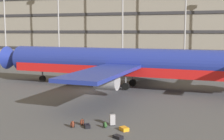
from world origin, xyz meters
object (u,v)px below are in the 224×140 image
(airliner, at_px, (123,63))
(backpack_red, at_px, (82,122))
(backpack_upright, at_px, (73,124))
(backpack_navy, at_px, (105,125))
(suitcase_large, at_px, (112,120))
(suitcase_small, at_px, (118,137))
(suitcase_black, at_px, (87,126))
(suitcase_teal, at_px, (124,129))

(airliner, height_order, backpack_red, airliner)
(backpack_upright, distance_m, backpack_navy, 2.40)
(airliner, height_order, suitcase_large, airliner)
(suitcase_small, bearing_deg, suitcase_large, 115.00)
(suitcase_black, relative_size, backpack_navy, 1.50)
(airliner, distance_m, backpack_red, 16.13)
(suitcase_black, distance_m, backpack_navy, 1.33)
(suitcase_teal, bearing_deg, suitcase_large, 142.25)
(suitcase_teal, bearing_deg, airliner, 105.71)
(airliner, height_order, suitcase_black, airliner)
(suitcase_teal, height_order, suitcase_large, suitcase_large)
(suitcase_small, bearing_deg, airliner, 104.43)
(suitcase_large, height_order, suitcase_black, suitcase_large)
(suitcase_large, distance_m, backpack_navy, 0.82)
(suitcase_teal, height_order, backpack_navy, backpack_navy)
(airliner, distance_m, suitcase_large, 15.80)
(backpack_red, bearing_deg, airliner, 94.19)
(suitcase_teal, relative_size, suitcase_black, 1.08)
(suitcase_teal, xyz_separation_m, backpack_navy, (-1.49, 0.19, 0.09))
(airliner, xyz_separation_m, backpack_navy, (3.04, -15.93, -2.84))
(airliner, relative_size, suitcase_large, 37.47)
(suitcase_teal, relative_size, backpack_navy, 1.61)
(suitcase_small, xyz_separation_m, backpack_red, (-3.43, 2.00, 0.11))
(backpack_red, distance_m, backpack_upright, 0.86)
(suitcase_small, xyz_separation_m, backpack_navy, (-1.55, 1.90, 0.10))
(suitcase_small, relative_size, backpack_red, 1.47)
(suitcase_large, bearing_deg, backpack_red, -164.25)
(suitcase_large, bearing_deg, suitcase_small, -65.00)
(backpack_upright, height_order, backpack_navy, backpack_upright)
(suitcase_teal, bearing_deg, backpack_upright, -173.05)
(suitcase_black, relative_size, backpack_red, 1.42)
(airliner, xyz_separation_m, suitcase_large, (3.37, -15.22, -2.60))
(suitcase_large, distance_m, backpack_upright, 2.97)
(airliner, xyz_separation_m, backpack_upright, (0.74, -16.58, -2.81))
(suitcase_small, xyz_separation_m, suitcase_black, (-2.82, 1.55, 0.01))
(suitcase_small, height_order, backpack_red, backpack_red)
(suitcase_small, height_order, suitcase_teal, suitcase_teal)
(suitcase_small, distance_m, backpack_red, 3.97)
(suitcase_small, relative_size, backpack_upright, 1.41)
(suitcase_small, bearing_deg, backpack_red, 149.80)
(suitcase_teal, bearing_deg, suitcase_small, -88.13)
(backpack_red, bearing_deg, suitcase_large, 15.75)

